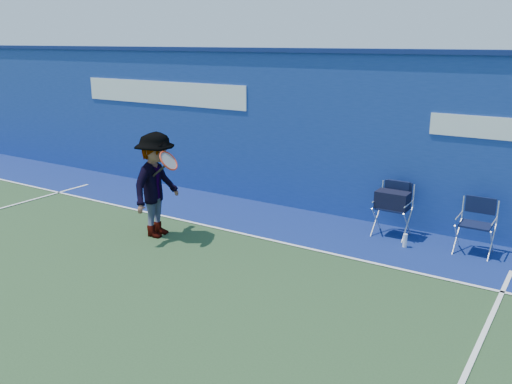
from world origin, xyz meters
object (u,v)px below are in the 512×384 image
Objects in this scene: directors_chair_right at (474,237)px; tennis_player at (157,185)px; directors_chair_left at (392,214)px; water_bottle at (405,241)px.

tennis_player reaches higher than directors_chair_right.
tennis_player is at bearing -156.54° from directors_chair_right.
water_bottle is (0.38, -0.42, -0.27)m from directors_chair_left.
water_bottle is at bearing 24.55° from tennis_player.
directors_chair_right is 3.77× the size of water_bottle.
directors_chair_left is 1.06× the size of directors_chair_right.
water_bottle is 0.13× the size of tennis_player.
directors_chair_right is at bearing 23.46° from tennis_player.
tennis_player reaches higher than directors_chair_left.
water_bottle is (-0.98, -0.34, -0.16)m from directors_chair_right.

